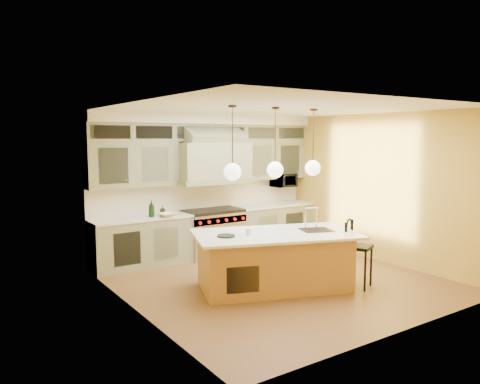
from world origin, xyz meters
TOP-DOWN VIEW (x-y plane):
  - floor at (0.00, 0.00)m, footprint 5.00×5.00m
  - ceiling at (0.00, 0.00)m, footprint 5.00×5.00m
  - wall_back at (0.00, 2.50)m, footprint 5.00×0.00m
  - wall_front at (0.00, -2.50)m, footprint 5.00×0.00m
  - wall_left at (-2.50, 0.00)m, footprint 0.00×5.00m
  - wall_right at (2.50, 0.00)m, footprint 0.00×5.00m
  - back_cabinetry at (0.00, 2.23)m, footprint 5.00×0.77m
  - range at (0.00, 2.14)m, footprint 1.20×0.74m
  - kitchen_island at (-0.27, -0.25)m, footprint 2.88×2.14m
  - counter_stool at (0.89, -0.94)m, footprint 0.52×0.52m
  - microwave at (1.95, 2.25)m, footprint 0.54×0.37m
  - oil_bottle_a at (-1.36, 2.11)m, footprint 0.13×0.13m
  - oil_bottle_b at (-1.12, 2.15)m, footprint 0.09×0.09m
  - fruit_bowl at (-1.11, 1.92)m, footprint 0.34×0.34m
  - cup at (-0.74, -0.19)m, footprint 0.11×0.11m
  - pendant_left at (-1.07, -0.25)m, footprint 0.26×0.26m
  - pendant_center at (-0.27, -0.25)m, footprint 0.26×0.26m
  - pendant_right at (0.53, -0.25)m, footprint 0.26×0.26m

SIDE VIEW (x-z plane):
  - floor at x=0.00m, z-range 0.00..0.00m
  - kitchen_island at x=-0.27m, z-range -0.20..1.15m
  - range at x=0.00m, z-range 0.01..0.97m
  - counter_stool at x=0.89m, z-range 0.08..1.20m
  - cup at x=-0.74m, z-range 0.92..1.01m
  - fruit_bowl at x=-1.11m, z-range 0.94..1.02m
  - oil_bottle_b at x=-1.12m, z-range 0.94..1.13m
  - oil_bottle_a at x=-1.36m, z-range 0.94..1.25m
  - back_cabinetry at x=0.00m, z-range -0.02..2.88m
  - microwave at x=1.95m, z-range 1.30..1.60m
  - wall_back at x=0.00m, z-range -1.05..3.95m
  - wall_front at x=0.00m, z-range -1.05..3.95m
  - wall_left at x=-2.50m, z-range -1.05..3.95m
  - wall_right at x=2.50m, z-range -1.05..3.95m
  - pendant_left at x=-1.07m, z-range 1.39..2.50m
  - pendant_center at x=-0.27m, z-range 1.39..2.50m
  - pendant_right at x=0.53m, z-range 1.39..2.50m
  - ceiling at x=0.00m, z-range 2.90..2.90m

